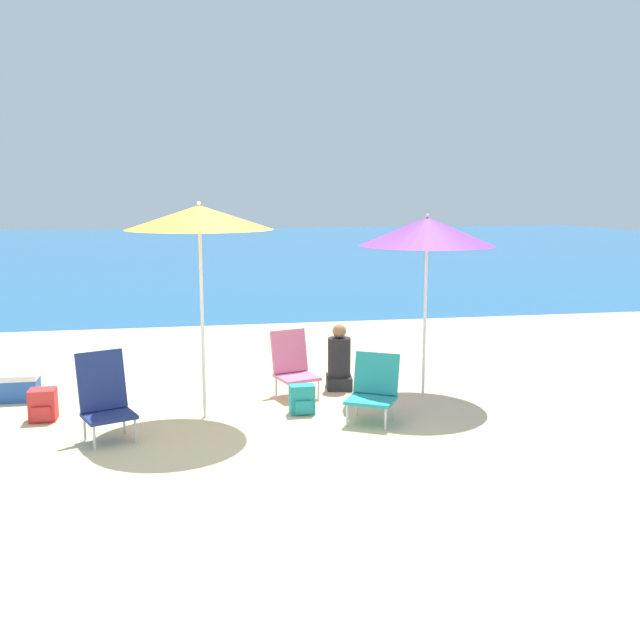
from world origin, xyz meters
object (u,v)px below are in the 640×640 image
beach_umbrella_orange (199,218)px  cooler_box (18,387)px  beach_umbrella_purple (427,232)px  backpack_teal (302,400)px  beach_chair_pink (293,364)px  beach_chair_teal (374,387)px  beach_chair_navy (105,396)px  backpack_red (43,405)px  person_seated_near (339,362)px

beach_umbrella_orange → cooler_box: (-2.16, 1.07, -2.00)m
beach_umbrella_purple → backpack_teal: size_ratio=6.69×
beach_chair_pink → beach_umbrella_purple: bearing=-26.2°
beach_chair_pink → beach_chair_teal: 1.36m
beach_chair_navy → backpack_red: (-0.73, 0.74, -0.27)m
backpack_teal → cooler_box: size_ratio=0.70×
person_seated_near → backpack_red: 3.48m
backpack_teal → beach_umbrella_orange: bearing=175.8°
beach_umbrella_purple → beach_chair_navy: bearing=-165.0°
beach_umbrella_purple → person_seated_near: beach_umbrella_purple is taller
beach_chair_navy → person_seated_near: beach_chair_navy is taller
beach_chair_teal → backpack_teal: (-0.72, 0.37, -0.21)m
beach_chair_pink → cooler_box: size_ratio=1.67×
beach_chair_navy → backpack_teal: (2.05, 0.45, -0.28)m
beach_chair_pink → person_seated_near: person_seated_near is taller
beach_umbrella_orange → cooler_box: bearing=153.5°
beach_umbrella_orange → backpack_teal: 2.27m
beach_umbrella_purple → cooler_box: 5.18m
cooler_box → beach_chair_teal: bearing=-21.1°
beach_umbrella_orange → person_seated_near: beach_umbrella_orange is taller
beach_chair_pink → person_seated_near: size_ratio=0.95×
backpack_teal → backpack_red: (-2.79, 0.28, 0.01)m
beach_umbrella_purple → beach_chair_navy: size_ratio=2.50×
backpack_teal → cooler_box: bearing=160.3°
person_seated_near → backpack_teal: size_ratio=2.51×
beach_umbrella_orange → person_seated_near: (1.69, 0.88, -1.83)m
beach_chair_teal → cooler_box: bearing=-171.7°
beach_umbrella_purple → person_seated_near: (-0.96, 0.43, -1.64)m
backpack_red → person_seated_near: bearing=11.2°
beach_chair_pink → cooler_box: bearing=156.7°
backpack_teal → cooler_box: backpack_teal is taller
beach_umbrella_purple → backpack_red: bearing=-176.8°
beach_umbrella_orange → cooler_box: beach_umbrella_orange is taller
beach_umbrella_orange → beach_chair_teal: bearing=-14.1°
beach_chair_navy → cooler_box: (-1.17, 1.60, -0.28)m
beach_chair_pink → backpack_teal: beach_chair_pink is taller
cooler_box → backpack_red: bearing=-63.2°
beach_chair_navy → person_seated_near: size_ratio=1.06×
person_seated_near → beach_chair_teal: bearing=-77.8°
beach_chair_teal → backpack_red: size_ratio=2.08×
beach_chair_pink → beach_umbrella_orange: bearing=-163.7°
backpack_teal → backpack_red: bearing=174.2°
beach_umbrella_purple → person_seated_near: 1.95m
beach_chair_navy → beach_chair_pink: (2.07, 1.24, -0.05)m
beach_chair_navy → cooler_box: 2.01m
beach_umbrella_purple → beach_chair_pink: 2.25m
beach_umbrella_orange → beach_chair_pink: beach_umbrella_orange is taller
beach_chair_teal → cooler_box: (-3.95, 1.53, -0.21)m
person_seated_near → backpack_teal: bearing=-115.0°
beach_umbrella_purple → beach_chair_teal: size_ratio=3.04×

